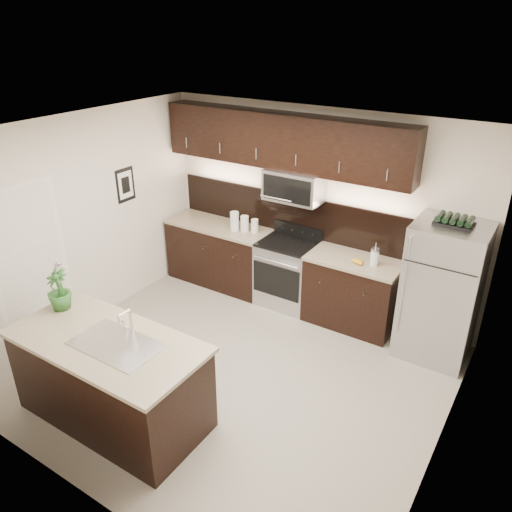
{
  "coord_description": "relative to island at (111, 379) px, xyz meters",
  "views": [
    {
      "loc": [
        2.69,
        -3.7,
        3.7
      ],
      "look_at": [
        -0.04,
        0.55,
        1.25
      ],
      "focal_mm": 35.0,
      "sensor_mm": 36.0,
      "label": 1
    }
  ],
  "objects": [
    {
      "name": "counter_run",
      "position": [
        0.15,
        2.89,
        -0.0
      ],
      "size": [
        3.51,
        0.65,
        0.94
      ],
      "color": "black",
      "rests_on": "ground"
    },
    {
      "name": "sink_faucet",
      "position": [
        0.15,
        0.01,
        0.48
      ],
      "size": [
        0.84,
        0.5,
        0.28
      ],
      "color": "silver",
      "rests_on": "island"
    },
    {
      "name": "ground",
      "position": [
        0.61,
        1.2,
        -0.47
      ],
      "size": [
        4.5,
        4.5,
        0.0
      ],
      "primitive_type": "plane",
      "color": "gray",
      "rests_on": "ground"
    },
    {
      "name": "room_walls",
      "position": [
        0.5,
        1.16,
        1.22
      ],
      "size": [
        4.52,
        4.02,
        2.71
      ],
      "color": "beige",
      "rests_on": "ground"
    },
    {
      "name": "wine_rack",
      "position": [
        2.41,
        2.83,
        1.24
      ],
      "size": [
        0.41,
        0.25,
        0.1
      ],
      "color": "black",
      "rests_on": "refrigerator"
    },
    {
      "name": "upper_fixtures",
      "position": [
        0.18,
        3.04,
        1.67
      ],
      "size": [
        3.49,
        0.4,
        1.66
      ],
      "color": "black",
      "rests_on": "counter_run"
    },
    {
      "name": "island",
      "position": [
        0.0,
        0.0,
        0.0
      ],
      "size": [
        1.96,
        0.96,
        0.94
      ],
      "color": "black",
      "rests_on": "ground"
    },
    {
      "name": "bananas",
      "position": [
        1.35,
        2.81,
        0.49
      ],
      "size": [
        0.2,
        0.17,
        0.05
      ],
      "primitive_type": "ellipsoid",
      "rotation": [
        0.0,
        0.0,
        -0.3
      ],
      "color": "#C2901B",
      "rests_on": "counter_run"
    },
    {
      "name": "plant",
      "position": [
        -0.81,
        0.15,
        0.69
      ],
      "size": [
        0.25,
        0.25,
        0.44
      ],
      "primitive_type": "imported",
      "rotation": [
        0.0,
        0.0,
        0.01
      ],
      "color": "#285A24",
      "rests_on": "island"
    },
    {
      "name": "refrigerator",
      "position": [
        2.41,
        2.83,
        0.36
      ],
      "size": [
        0.8,
        0.72,
        1.66
      ],
      "primitive_type": "cube",
      "color": "#B2B2B7",
      "rests_on": "ground"
    },
    {
      "name": "canisters",
      "position": [
        -0.38,
        2.87,
        0.59
      ],
      "size": [
        0.39,
        0.2,
        0.27
      ],
      "rotation": [
        0.0,
        0.0,
        0.32
      ],
      "color": "silver",
      "rests_on": "counter_run"
    },
    {
      "name": "french_press",
      "position": [
        1.58,
        2.84,
        0.58
      ],
      "size": [
        0.1,
        0.1,
        0.3
      ],
      "rotation": [
        0.0,
        0.0,
        -0.03
      ],
      "color": "silver",
      "rests_on": "counter_run"
    }
  ]
}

